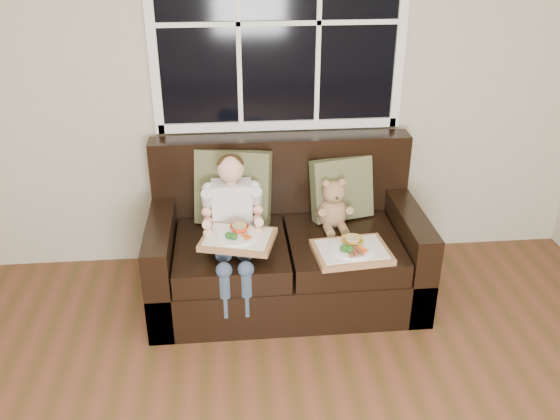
{
  "coord_description": "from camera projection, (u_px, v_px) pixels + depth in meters",
  "views": [
    {
      "loc": [
        -0.22,
        -1.28,
        2.26
      ],
      "look_at": [
        0.07,
        1.85,
        0.68
      ],
      "focal_mm": 38.0,
      "sensor_mm": 36.0,
      "label": 1
    }
  ],
  "objects": [
    {
      "name": "pillow_right",
      "position": [
        342.0,
        189.0,
        3.86
      ],
      "size": [
        0.43,
        0.27,
        0.41
      ],
      "rotation": [
        -0.21,
        0.0,
        0.25
      ],
      "color": "#60643E",
      "rests_on": "loveseat"
    },
    {
      "name": "pillow_left",
      "position": [
        233.0,
        188.0,
        3.78
      ],
      "size": [
        0.52,
        0.32,
        0.49
      ],
      "rotation": [
        -0.21,
        0.0,
        -0.24
      ],
      "color": "#60643E",
      "rests_on": "loveseat"
    },
    {
      "name": "room_walls",
      "position": [
        320.0,
        215.0,
        1.46
      ],
      "size": [
        4.52,
        5.02,
        2.71
      ],
      "color": "#B9B199",
      "rests_on": "ground"
    },
    {
      "name": "tray_right",
      "position": [
        352.0,
        250.0,
        3.48
      ],
      "size": [
        0.47,
        0.37,
        0.1
      ],
      "rotation": [
        0.0,
        0.0,
        0.09
      ],
      "color": "#996D45",
      "rests_on": "loveseat"
    },
    {
      "name": "window_back",
      "position": [
        278.0,
        23.0,
        3.65
      ],
      "size": [
        1.62,
        0.04,
        1.37
      ],
      "color": "black",
      "rests_on": "room_walls"
    },
    {
      "name": "child",
      "position": [
        233.0,
        215.0,
        3.57
      ],
      "size": [
        0.36,
        0.59,
        0.81
      ],
      "color": "silver",
      "rests_on": "loveseat"
    },
    {
      "name": "loveseat",
      "position": [
        285.0,
        249.0,
        3.84
      ],
      "size": [
        1.7,
        0.92,
        0.96
      ],
      "color": "black",
      "rests_on": "ground"
    },
    {
      "name": "teddy_bear",
      "position": [
        333.0,
        207.0,
        3.76
      ],
      "size": [
        0.2,
        0.26,
        0.34
      ],
      "rotation": [
        0.0,
        0.0,
        0.06
      ],
      "color": "#A57B57",
      "rests_on": "loveseat"
    },
    {
      "name": "tray_left",
      "position": [
        238.0,
        238.0,
        3.43
      ],
      "size": [
        0.48,
        0.41,
        0.09
      ],
      "rotation": [
        0.0,
        0.0,
        -0.27
      ],
      "color": "#996D45",
      "rests_on": "child"
    }
  ]
}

